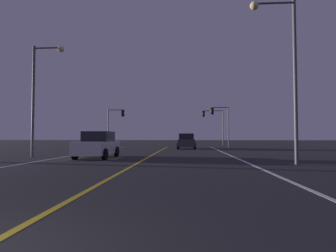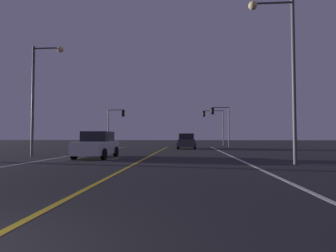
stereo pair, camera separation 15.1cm
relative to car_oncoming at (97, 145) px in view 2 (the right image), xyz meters
name	(u,v)px [view 2 (the right image)]	position (x,y,z in m)	size (l,w,h in m)	color
lane_edge_right	(241,160)	(8.87, -1.27, -0.82)	(0.16, 39.13, 0.01)	silver
lane_edge_left	(49,159)	(-2.52, -1.27, -0.82)	(0.16, 39.13, 0.01)	silver
lane_center_divider	(142,160)	(3.17, -1.27, -0.82)	(0.16, 39.13, 0.01)	gold
car_oncoming	(97,145)	(0.00, 0.00, 0.00)	(2.02, 4.30, 1.70)	black
car_ahead_far	(186,141)	(5.69, 13.31, 0.00)	(2.02, 4.30, 1.70)	black
traffic_light_near_right	(220,118)	(10.09, 18.80, 3.03)	(2.40, 0.36, 5.23)	#4C4C51
traffic_light_near_left	(116,119)	(-3.75, 18.80, 2.88)	(2.34, 0.36, 5.00)	#4C4C51
traffic_light_far_right	(213,119)	(9.69, 24.30, 3.14)	(3.19, 0.36, 5.32)	#4C4C51
street_lamp_right_near	(283,59)	(10.57, -3.42, 4.39)	(2.25, 0.44, 8.23)	#4C4C51
street_lamp_left_mid	(40,86)	(-4.21, 0.62, 4.03)	(2.20, 0.44, 7.58)	#4C4C51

